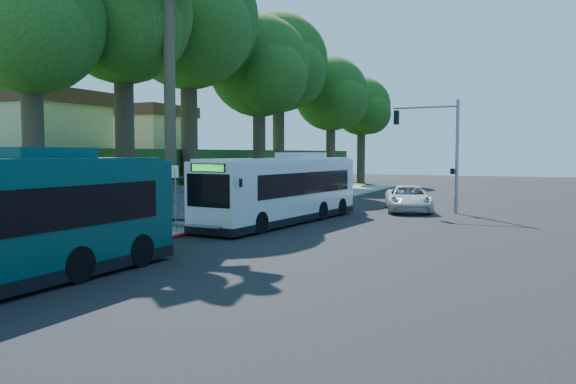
% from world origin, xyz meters
% --- Properties ---
extents(ground, '(140.00, 140.00, 0.00)m').
position_xyz_m(ground, '(0.00, 0.00, 0.00)').
color(ground, black).
rests_on(ground, ground).
extents(sidewalk, '(4.50, 70.00, 0.12)m').
position_xyz_m(sidewalk, '(-7.30, 0.00, 0.06)').
color(sidewalk, gray).
rests_on(sidewalk, ground).
extents(red_curb, '(0.25, 30.00, 0.13)m').
position_xyz_m(red_curb, '(-5.00, -4.00, 0.07)').
color(red_curb, maroon).
rests_on(red_curb, ground).
extents(grass_verge, '(8.00, 70.00, 0.06)m').
position_xyz_m(grass_verge, '(-13.00, 5.00, 0.03)').
color(grass_verge, '#234719').
rests_on(grass_verge, ground).
extents(bus_shelter, '(3.20, 1.51, 2.55)m').
position_xyz_m(bus_shelter, '(-7.26, -2.86, 1.81)').
color(bus_shelter, black).
rests_on(bus_shelter, ground).
extents(stop_sign_pole, '(0.35, 0.06, 3.17)m').
position_xyz_m(stop_sign_pole, '(-5.40, -5.00, 2.08)').
color(stop_sign_pole, gray).
rests_on(stop_sign_pole, ground).
extents(traffic_signal_pole, '(4.10, 0.30, 7.00)m').
position_xyz_m(traffic_signal_pole, '(3.78, 10.00, 4.42)').
color(traffic_signal_pole, gray).
rests_on(traffic_signal_pole, ground).
extents(hillside_backdrop, '(24.00, 60.00, 8.80)m').
position_xyz_m(hillside_backdrop, '(-26.30, 15.10, 2.44)').
color(hillside_backdrop, '#234719').
rests_on(hillside_backdrop, ground).
extents(tree_0, '(8.40, 8.00, 15.70)m').
position_xyz_m(tree_0, '(-12.40, -0.02, 11.20)').
color(tree_0, '#382B1E').
rests_on(tree_0, ground).
extents(tree_1, '(10.50, 10.00, 18.26)m').
position_xyz_m(tree_1, '(-13.37, 7.98, 12.73)').
color(tree_1, '#382B1E').
rests_on(tree_1, ground).
extents(tree_2, '(8.82, 8.40, 15.12)m').
position_xyz_m(tree_2, '(-11.89, 15.98, 10.48)').
color(tree_2, '#382B1E').
rests_on(tree_2, ground).
extents(tree_3, '(10.08, 9.60, 17.28)m').
position_xyz_m(tree_3, '(-13.88, 23.98, 11.98)').
color(tree_3, '#382B1E').
rests_on(tree_3, ground).
extents(tree_4, '(8.40, 8.00, 14.14)m').
position_xyz_m(tree_4, '(-11.40, 31.98, 9.73)').
color(tree_4, '#382B1E').
rests_on(tree_4, ground).
extents(tree_5, '(7.35, 7.00, 12.86)m').
position_xyz_m(tree_5, '(-10.41, 39.99, 8.96)').
color(tree_5, '#382B1E').
rests_on(tree_5, ground).
extents(tree_6, '(7.56, 7.20, 13.74)m').
position_xyz_m(tree_6, '(-12.91, -6.01, 9.71)').
color(tree_6, '#382B1E').
rests_on(tree_6, ground).
extents(white_bus, '(3.98, 12.83, 3.76)m').
position_xyz_m(white_bus, '(-2.98, 1.30, 1.84)').
color(white_bus, silver).
rests_on(white_bus, ground).
extents(pickup, '(4.29, 6.43, 1.64)m').
position_xyz_m(pickup, '(1.85, 9.94, 0.82)').
color(pickup, silver).
rests_on(pickup, ground).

